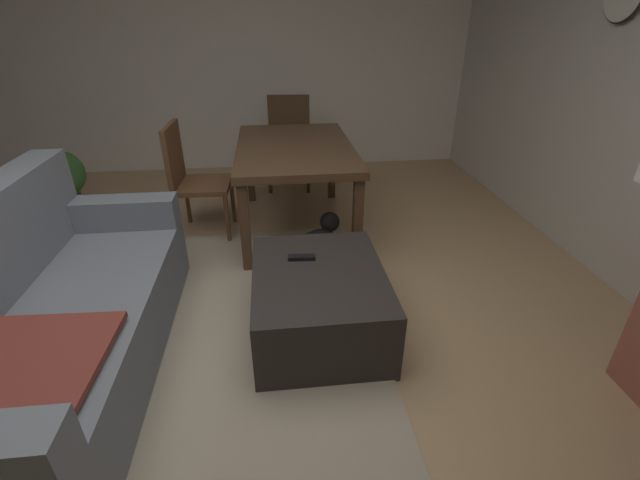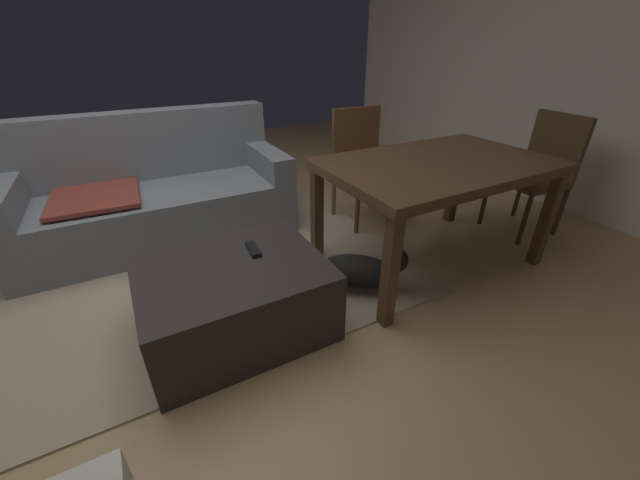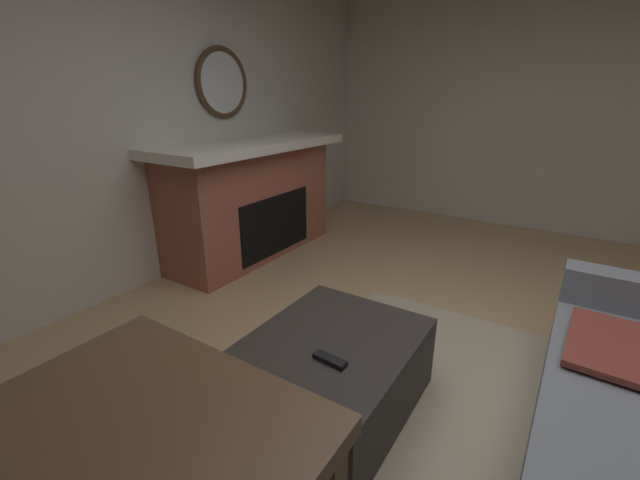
% 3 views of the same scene
% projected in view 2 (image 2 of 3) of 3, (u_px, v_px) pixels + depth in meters
% --- Properties ---
extents(floor, '(8.51, 8.51, 0.00)m').
position_uv_depth(floor, '(164.00, 294.00, 2.32)').
color(floor, tan).
extents(wall_right_window_side, '(0.12, 5.72, 2.72)m').
position_uv_depth(wall_right_window_side, '(565.00, 46.00, 3.15)').
color(wall_right_window_side, white).
rests_on(wall_right_window_side, ground).
extents(area_rug, '(2.60, 2.00, 0.01)m').
position_uv_depth(area_rug, '(210.00, 269.00, 2.55)').
color(area_rug, tan).
rests_on(area_rug, ground).
extents(couch, '(1.98, 0.86, 0.94)m').
position_uv_depth(couch, '(156.00, 197.00, 2.87)').
color(couch, slate).
rests_on(couch, ground).
extents(ottoman_coffee_table, '(0.93, 0.75, 0.41)m').
position_uv_depth(ottoman_coffee_table, '(235.00, 298.00, 1.96)').
color(ottoman_coffee_table, '#2D2826').
rests_on(ottoman_coffee_table, ground).
extents(tv_remote, '(0.06, 0.16, 0.02)m').
position_uv_depth(tv_remote, '(253.00, 249.00, 1.98)').
color(tv_remote, black).
rests_on(tv_remote, ottoman_coffee_table).
extents(dining_table, '(1.46, 0.93, 0.74)m').
position_uv_depth(dining_table, '(437.00, 173.00, 2.36)').
color(dining_table, '#513823').
rests_on(dining_table, ground).
extents(dining_chair_north, '(0.46, 0.46, 0.93)m').
position_uv_depth(dining_chair_north, '(361.00, 160.00, 3.08)').
color(dining_chair_north, brown).
rests_on(dining_chair_north, ground).
extents(dining_chair_east, '(0.48, 0.48, 0.93)m').
position_uv_depth(dining_chair_east, '(540.00, 168.00, 2.89)').
color(dining_chair_east, '#513823').
rests_on(dining_chair_east, ground).
extents(potted_plant, '(0.39, 0.39, 0.56)m').
position_uv_depth(potted_plant, '(347.00, 141.00, 4.46)').
color(potted_plant, '#474C51').
rests_on(potted_plant, ground).
extents(small_dog, '(0.49, 0.48, 0.29)m').
position_uv_depth(small_dog, '(364.00, 269.00, 2.25)').
color(small_dog, black).
rests_on(small_dog, ground).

